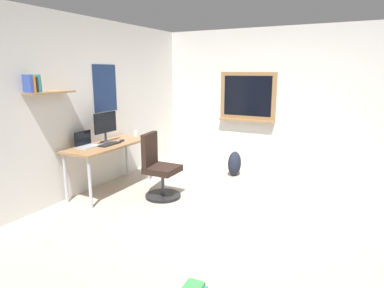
% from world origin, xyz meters
% --- Properties ---
extents(ground_plane, '(5.20, 5.20, 0.00)m').
position_xyz_m(ground_plane, '(0.00, 0.00, 0.00)').
color(ground_plane, '#ADA393').
rests_on(ground_plane, ground).
extents(wall_back, '(5.00, 0.30, 2.60)m').
position_xyz_m(wall_back, '(-0.01, 2.45, 1.30)').
color(wall_back, silver).
rests_on(wall_back, ground).
extents(wall_right, '(0.22, 5.00, 2.60)m').
position_xyz_m(wall_right, '(2.45, 0.03, 1.30)').
color(wall_right, silver).
rests_on(wall_right, ground).
extents(desk, '(1.47, 0.58, 0.74)m').
position_xyz_m(desk, '(-0.03, 2.08, 0.67)').
color(desk, '#997047').
rests_on(desk, ground).
extents(office_chair, '(0.52, 0.52, 0.95)m').
position_xyz_m(office_chair, '(0.08, 1.27, 0.41)').
color(office_chair, black).
rests_on(office_chair, ground).
extents(laptop, '(0.31, 0.21, 0.23)m').
position_xyz_m(laptop, '(-0.36, 2.22, 0.80)').
color(laptop, '#ADAFB5').
rests_on(laptop, desk).
extents(monitor_primary, '(0.46, 0.17, 0.46)m').
position_xyz_m(monitor_primary, '(0.01, 2.17, 1.01)').
color(monitor_primary, '#38383D').
rests_on(monitor_primary, desk).
extents(keyboard, '(0.37, 0.13, 0.02)m').
position_xyz_m(keyboard, '(-0.10, 2.01, 0.75)').
color(keyboard, black).
rests_on(keyboard, desk).
extents(computer_mouse, '(0.10, 0.06, 0.03)m').
position_xyz_m(computer_mouse, '(0.18, 2.01, 0.76)').
color(computer_mouse, '#262628').
rests_on(computer_mouse, desk).
extents(coffee_mug, '(0.08, 0.08, 0.09)m').
position_xyz_m(coffee_mug, '(0.61, 2.06, 0.79)').
color(coffee_mug, silver).
rests_on(coffee_mug, desk).
extents(backpack, '(0.32, 0.22, 0.43)m').
position_xyz_m(backpack, '(1.56, 0.65, 0.22)').
color(backpack, '#1E2333').
rests_on(backpack, ground).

